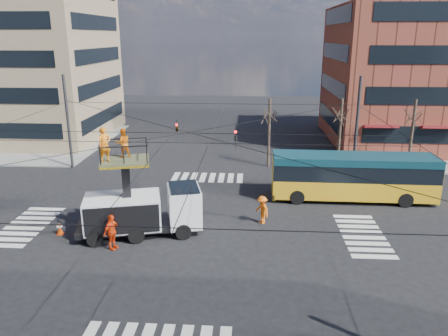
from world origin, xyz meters
TOP-DOWN VIEW (x-y plane):
  - ground at (0.00, 0.00)m, footprint 120.00×120.00m
  - sidewalk_ne at (21.00, 21.00)m, footprint 18.00×18.00m
  - sidewalk_nw at (-21.00, 21.00)m, footprint 18.00×18.00m
  - crosswalks at (0.00, 0.00)m, footprint 22.40×22.40m
  - building_ne at (21.98, 23.98)m, footprint 20.06×16.06m
  - overhead_network at (-0.07, 0.40)m, footprint 24.24×24.24m
  - tree_a at (5.00, 13.50)m, footprint 2.00×2.00m
  - tree_b at (11.00, 13.50)m, footprint 2.00×2.00m
  - tree_c at (17.00, 13.50)m, footprint 2.00×2.00m
  - utility_truck at (-2.67, -0.60)m, footprint 7.35×4.00m
  - city_bus at (10.54, 5.76)m, footprint 11.14×2.78m
  - traffic_cone at (-7.49, -1.00)m, footprint 0.36×0.36m
  - worker_ground at (-3.87, -2.63)m, footprint 0.92×1.27m
  - flagger at (4.21, 1.29)m, footprint 1.18×1.30m

SIDE VIEW (x-z plane):
  - ground at x=0.00m, z-range 0.00..0.00m
  - crosswalks at x=0.00m, z-range 0.00..0.02m
  - sidewalk_ne at x=21.00m, z-range 0.00..0.12m
  - sidewalk_nw at x=-21.00m, z-range 0.00..0.12m
  - traffic_cone at x=-7.49m, z-range 0.00..0.73m
  - flagger at x=4.21m, z-range 0.00..1.75m
  - worker_ground at x=-3.87m, z-range 0.00..1.99m
  - city_bus at x=10.54m, z-range 0.12..3.32m
  - utility_truck at x=-2.67m, z-range -1.15..5.26m
  - overhead_network at x=-0.07m, z-range 0.29..8.29m
  - tree_a at x=5.00m, z-range 1.63..7.63m
  - tree_b at x=11.00m, z-range 1.63..7.63m
  - tree_c at x=17.00m, z-range 1.63..7.63m
  - building_ne at x=21.98m, z-range 0.00..14.00m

